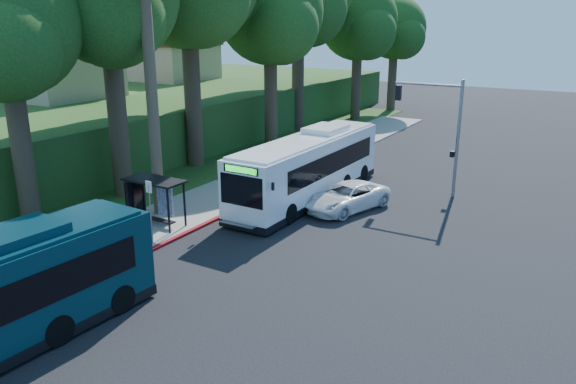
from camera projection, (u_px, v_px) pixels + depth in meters
The scene contains 16 objects.
ground at pixel (304, 233), 28.12m from camera, with size 140.00×140.00×0.00m, color black.
sidewalk at pixel (191, 208), 31.65m from camera, with size 4.50×70.00×0.12m, color gray.
red_curb at pixel (174, 239), 27.24m from camera, with size 0.25×30.00×0.13m, color maroon.
grass_verge at pixel (174, 175), 38.54m from camera, with size 8.00×70.00×0.06m, color #234719.
bus_shelter at pixel (153, 192), 28.76m from camera, with size 3.20×1.51×2.55m.
stop_sign_pole at pixel (150, 204), 26.02m from camera, with size 0.35×0.06×3.17m.
traffic_signal_pole at pixel (442, 123), 33.20m from camera, with size 4.10×0.30×7.00m.
hillside_backdrop at pixel (137, 107), 52.60m from camera, with size 24.00×60.00×8.80m.
tree_0 at pixel (108, 2), 30.83m from camera, with size 8.40×8.00×15.70m.
tree_2 at pixel (271, 17), 43.96m from camera, with size 8.82×8.40×15.12m.
tree_3 at pixel (299, 0), 51.06m from camera, with size 10.08×9.60×17.28m.
tree_4 at pixel (359, 25), 57.10m from camera, with size 8.40×8.00×14.14m.
tree_5 at pixel (395, 31), 63.43m from camera, with size 7.35×7.00×12.86m.
tree_6 at pixel (6, 32), 26.59m from camera, with size 7.56×7.20×13.74m.
white_bus at pixel (309, 166), 33.16m from camera, with size 3.00×13.51×4.02m.
pickup at pixel (347, 197), 31.46m from camera, with size 2.49×5.40×1.50m, color white.
Camera 1 is at (12.68, -23.00, 10.28)m, focal length 35.00 mm.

